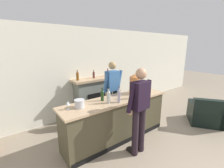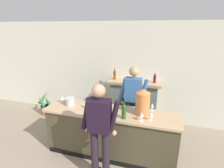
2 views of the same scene
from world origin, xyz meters
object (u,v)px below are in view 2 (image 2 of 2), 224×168
ice_bucket_steel (70,101)px  wine_bottle_chardonnay_pale (94,105)px  wine_glass_front_left (152,106)px  wine_bottle_merlot_tall (96,101)px  wine_glass_back_row (62,98)px  copper_dispenser (143,102)px  wine_bottle_riesling_slim (102,108)px  wine_glass_mid_counter (142,115)px  wine_bottle_rose_blush (124,111)px  potted_plant_corner (45,105)px  fireplace_stone (134,102)px  wine_glass_by_dispenser (151,115)px  person_customer (100,130)px  person_bartender (133,101)px

ice_bucket_steel → wine_bottle_chardonnay_pale: (0.60, -0.14, 0.07)m
ice_bucket_steel → wine_glass_front_left: size_ratio=1.20×
wine_bottle_chardonnay_pale → wine_bottle_merlot_tall: wine_bottle_chardonnay_pale is taller
ice_bucket_steel → wine_glass_back_row: size_ratio=1.21×
copper_dispenser → ice_bucket_steel: bearing=-179.4°
wine_bottle_merlot_tall → wine_glass_front_left: wine_bottle_merlot_tall is taller
wine_bottle_riesling_slim → wine_glass_mid_counter: wine_bottle_riesling_slim is taller
wine_bottle_merlot_tall → wine_bottle_rose_blush: size_ratio=0.85×
wine_bottle_riesling_slim → wine_glass_front_left: bearing=26.4°
copper_dispenser → wine_glass_mid_counter: copper_dispenser is taller
wine_bottle_rose_blush → wine_glass_back_row: size_ratio=2.05×
potted_plant_corner → fireplace_stone: bearing=6.3°
ice_bucket_steel → wine_glass_by_dispenser: ice_bucket_steel is taller
wine_glass_back_row → wine_glass_by_dispenser: size_ratio=1.05×
wine_bottle_merlot_tall → wine_glass_back_row: wine_bottle_merlot_tall is taller
person_customer → ice_bucket_steel: bearing=142.5°
potted_plant_corner → person_customer: size_ratio=0.41×
fireplace_stone → wine_bottle_merlot_tall: bearing=-113.0°
wine_glass_by_dispenser → ice_bucket_steel: bearing=174.1°
ice_bucket_steel → wine_bottle_chardonnay_pale: wine_bottle_chardonnay_pale is taller
wine_glass_by_dispenser → wine_bottle_riesling_slim: bearing=-176.2°
fireplace_stone → potted_plant_corner: bearing=-173.7°
wine_bottle_merlot_tall → wine_glass_mid_counter: 1.02m
wine_bottle_chardonnay_pale → wine_bottle_riesling_slim: (0.21, -0.10, 0.00)m
wine_bottle_rose_blush → wine_glass_mid_counter: 0.32m
potted_plant_corner → wine_glass_front_left: (3.26, -0.91, 0.83)m
person_bartender → wine_bottle_merlot_tall: 0.86m
ice_bucket_steel → wine_bottle_merlot_tall: wine_bottle_merlot_tall is taller
fireplace_stone → wine_bottle_chardonnay_pale: bearing=-109.4°
person_bartender → wine_bottle_riesling_slim: (-0.44, -0.82, 0.16)m
potted_plant_corner → wine_glass_mid_counter: 3.49m
wine_glass_front_left → copper_dispenser: bearing=-132.1°
person_bartender → wine_bottle_rose_blush: person_bartender is taller
ice_bucket_steel → wine_bottle_merlot_tall: 0.58m
wine_bottle_rose_blush → wine_bottle_chardonnay_pale: bearing=170.6°
ice_bucket_steel → wine_bottle_merlot_tall: size_ratio=0.70×
wine_bottle_merlot_tall → wine_glass_mid_counter: bearing=-17.4°
person_customer → wine_glass_mid_counter: size_ratio=10.93×
wine_bottle_merlot_tall → wine_glass_back_row: (-0.79, -0.02, -0.01)m
person_customer → copper_dispenser: person_customer is taller
wine_glass_by_dispenser → wine_glass_front_left: bearing=91.7°
ice_bucket_steel → wine_glass_front_left: wine_glass_front_left is taller
copper_dispenser → wine_bottle_merlot_tall: bearing=177.3°
wine_bottle_chardonnay_pale → potted_plant_corner: bearing=149.8°
person_customer → ice_bucket_steel: size_ratio=8.85×
wine_bottle_rose_blush → wine_bottle_riesling_slim: bearing=178.9°
ice_bucket_steel → wine_bottle_chardonnay_pale: bearing=-13.3°
wine_bottle_riesling_slim → wine_glass_mid_counter: size_ratio=2.09×
wine_glass_front_left → wine_glass_by_dispenser: bearing=-88.3°
wine_bottle_rose_blush → wine_glass_mid_counter: size_ratio=2.09×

